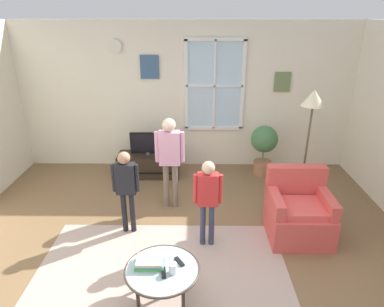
# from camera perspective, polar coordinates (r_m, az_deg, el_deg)

# --- Properties ---
(ground_plane) EXTENTS (6.52, 6.34, 0.02)m
(ground_plane) POSITION_cam_1_polar(r_m,az_deg,el_deg) (4.07, -2.26, -18.90)
(ground_plane) COLOR brown
(back_wall) EXTENTS (5.92, 0.17, 2.60)m
(back_wall) POSITION_cam_1_polar(r_m,az_deg,el_deg) (6.12, -0.99, 9.68)
(back_wall) COLOR silver
(back_wall) RESTS_ON ground_plane
(area_rug) EXTENTS (2.84, 1.94, 0.01)m
(area_rug) POSITION_cam_1_polar(r_m,az_deg,el_deg) (3.96, -5.20, -20.09)
(area_rug) COLOR tan
(area_rug) RESTS_ON ground_plane
(tv_stand) EXTENTS (1.07, 0.44, 0.40)m
(tv_stand) POSITION_cam_1_polar(r_m,az_deg,el_deg) (6.02, -7.35, -1.91)
(tv_stand) COLOR #2D2319
(tv_stand) RESTS_ON ground_plane
(television) EXTENTS (0.60, 0.08, 0.40)m
(television) POSITION_cam_1_polar(r_m,az_deg,el_deg) (5.86, -7.55, 1.76)
(television) COLOR #4C4C4C
(television) RESTS_ON tv_stand
(armchair) EXTENTS (0.76, 0.74, 0.87)m
(armchair) POSITION_cam_1_polar(r_m,az_deg,el_deg) (4.58, 17.57, -9.58)
(armchair) COLOR #D14C47
(armchair) RESTS_ON ground_plane
(coffee_table) EXTENTS (0.73, 0.73, 0.44)m
(coffee_table) POSITION_cam_1_polar(r_m,az_deg,el_deg) (3.42, -5.07, -19.27)
(coffee_table) COLOR #99B2B7
(coffee_table) RESTS_ON ground_plane
(book_stack) EXTENTS (0.28, 0.19, 0.08)m
(book_stack) POSITION_cam_1_polar(r_m,az_deg,el_deg) (3.43, -7.19, -17.82)
(book_stack) COLOR #5CBD55
(book_stack) RESTS_ON coffee_table
(cup) EXTENTS (0.08, 0.08, 0.11)m
(cup) POSITION_cam_1_polar(r_m,az_deg,el_deg) (3.32, -3.28, -18.89)
(cup) COLOR white
(cup) RESTS_ON coffee_table
(remote_near_books) EXTENTS (0.11, 0.14, 0.02)m
(remote_near_books) POSITION_cam_1_polar(r_m,az_deg,el_deg) (3.45, -2.16, -17.88)
(remote_near_books) COLOR black
(remote_near_books) RESTS_ON coffee_table
(remote_near_cup) EXTENTS (0.06, 0.14, 0.02)m
(remote_near_cup) POSITION_cam_1_polar(r_m,az_deg,el_deg) (3.35, -4.85, -19.51)
(remote_near_cup) COLOR black
(remote_near_cup) RESTS_ON coffee_table
(person_pink_shirt) EXTENTS (0.41, 0.19, 1.37)m
(person_pink_shirt) POSITION_cam_1_polar(r_m,az_deg,el_deg) (4.76, -3.81, 0.04)
(person_pink_shirt) COLOR #726656
(person_pink_shirt) RESTS_ON ground_plane
(person_red_shirt) EXTENTS (0.34, 0.16, 1.14)m
(person_red_shirt) POSITION_cam_1_polar(r_m,az_deg,el_deg) (4.00, 2.69, -6.95)
(person_red_shirt) COLOR #333851
(person_red_shirt) RESTS_ON ground_plane
(person_black_shirt) EXTENTS (0.34, 0.16, 1.14)m
(person_black_shirt) POSITION_cam_1_polar(r_m,az_deg,el_deg) (4.32, -11.15, -4.99)
(person_black_shirt) COLOR black
(person_black_shirt) RESTS_ON ground_plane
(potted_plant_by_window) EXTENTS (0.47, 0.47, 0.90)m
(potted_plant_by_window) POSITION_cam_1_polar(r_m,az_deg,el_deg) (6.02, 12.11, 1.45)
(potted_plant_by_window) COLOR #9E6B4C
(potted_plant_by_window) RESTS_ON ground_plane
(floor_lamp) EXTENTS (0.32, 0.32, 1.75)m
(floor_lamp) POSITION_cam_1_polar(r_m,az_deg,el_deg) (4.87, 19.70, 6.88)
(floor_lamp) COLOR black
(floor_lamp) RESTS_ON ground_plane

